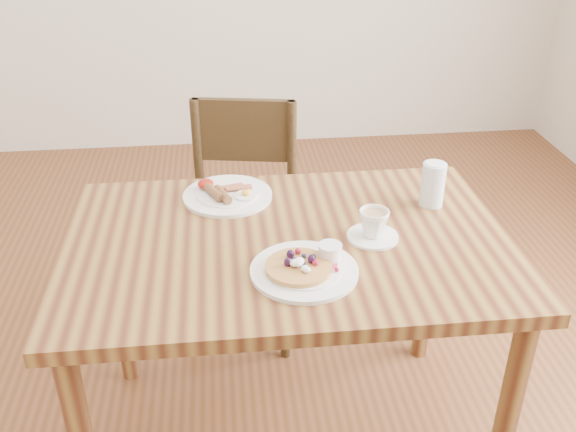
# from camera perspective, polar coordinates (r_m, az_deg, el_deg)

# --- Properties ---
(dining_table) EXTENTS (1.20, 0.80, 0.75)m
(dining_table) POSITION_cam_1_polar(r_m,az_deg,el_deg) (1.79, 0.00, -4.72)
(dining_table) COLOR olive
(dining_table) RESTS_ON ground
(chair_far) EXTENTS (0.49, 0.49, 0.88)m
(chair_far) POSITION_cam_1_polar(r_m,az_deg,el_deg) (2.42, -4.12, 0.53)
(chair_far) COLOR #392714
(chair_far) RESTS_ON ground
(pancake_plate) EXTENTS (0.27, 0.27, 0.06)m
(pancake_plate) POSITION_cam_1_polar(r_m,az_deg,el_deg) (1.59, 1.56, -4.60)
(pancake_plate) COLOR white
(pancake_plate) RESTS_ON dining_table
(breakfast_plate) EXTENTS (0.27, 0.27, 0.04)m
(breakfast_plate) POSITION_cam_1_polar(r_m,az_deg,el_deg) (1.95, -5.52, 1.94)
(breakfast_plate) COLOR white
(breakfast_plate) RESTS_ON dining_table
(teacup_saucer) EXTENTS (0.14, 0.14, 0.08)m
(teacup_saucer) POSITION_cam_1_polar(r_m,az_deg,el_deg) (1.74, 7.59, -0.87)
(teacup_saucer) COLOR white
(teacup_saucer) RESTS_ON dining_table
(water_glass) EXTENTS (0.07, 0.07, 0.13)m
(water_glass) POSITION_cam_1_polar(r_m,az_deg,el_deg) (1.92, 12.75, 2.76)
(water_glass) COLOR silver
(water_glass) RESTS_ON dining_table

